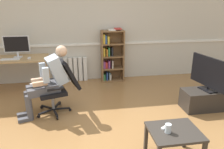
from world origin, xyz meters
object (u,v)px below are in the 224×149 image
(office_chair, at_px, (60,85))
(tv_screen, at_px, (210,73))
(keyboard, at_px, (10,59))
(computer_mouse, at_px, (29,58))
(computer_desk, at_px, (15,62))
(coffee_table, at_px, (174,135))
(person_seated, at_px, (49,79))
(radiator, at_px, (71,69))
(spare_remote, at_px, (165,127))
(bookshelf, at_px, (111,56))
(tv_stand, at_px, (206,99))
(drinking_glass, at_px, (168,128))
(imac_monitor, at_px, (17,45))

(office_chair, relative_size, tv_screen, 1.03)
(keyboard, xyz_separation_m, computer_mouse, (0.38, 0.02, 0.01))
(computer_desk, height_order, coffee_table, computer_desk)
(person_seated, bearing_deg, radiator, 151.40)
(spare_remote, bearing_deg, bookshelf, -30.44)
(office_chair, bearing_deg, tv_stand, 66.00)
(computer_desk, height_order, keyboard, keyboard)
(radiator, bearing_deg, drinking_glass, -69.39)
(bookshelf, distance_m, radiator, 1.07)
(office_chair, bearing_deg, computer_desk, -155.74)
(imac_monitor, height_order, tv_screen, imac_monitor)
(computer_desk, xyz_separation_m, office_chair, (1.04, -1.20, -0.14))
(spare_remote, bearing_deg, office_chair, 7.53)
(office_chair, bearing_deg, radiator, 157.59)
(tv_screen, distance_m, drinking_glass, 1.88)
(bookshelf, height_order, tv_stand, bookshelf)
(person_seated, relative_size, coffee_table, 1.97)
(drinking_glass, xyz_separation_m, spare_remote, (0.01, 0.11, -0.05))
(radiator, height_order, spare_remote, radiator)
(office_chair, relative_size, coffee_table, 1.54)
(imac_monitor, xyz_separation_m, computer_mouse, (0.27, -0.20, -0.26))
(drinking_glass, bearing_deg, imac_monitor, 128.81)
(keyboard, relative_size, tv_stand, 0.43)
(imac_monitor, relative_size, drinking_glass, 4.82)
(computer_mouse, xyz_separation_m, bookshelf, (1.87, 0.41, -0.13))
(computer_desk, xyz_separation_m, person_seated, (0.85, -1.25, -0.00))
(person_seated, bearing_deg, coffee_table, 30.12)
(tv_stand, bearing_deg, drinking_glass, -135.80)
(radiator, relative_size, coffee_table, 1.31)
(imac_monitor, bearing_deg, computer_desk, -129.17)
(radiator, height_order, drinking_glass, radiator)
(drinking_glass, bearing_deg, keyboard, 132.29)
(computer_desk, relative_size, drinking_glass, 12.19)
(imac_monitor, relative_size, person_seated, 0.45)
(person_seated, height_order, spare_remote, person_seated)
(drinking_glass, bearing_deg, bookshelf, 93.73)
(keyboard, distance_m, office_chair, 1.53)
(office_chair, distance_m, coffee_table, 2.20)
(radiator, relative_size, spare_remote, 5.46)
(computer_desk, distance_m, imac_monitor, 0.39)
(computer_mouse, bearing_deg, coffee_table, -51.08)
(computer_mouse, xyz_separation_m, spare_remote, (2.09, -2.61, -0.32))
(bookshelf, height_order, person_seated, bookshelf)
(radiator, bearing_deg, person_seated, -101.93)
(imac_monitor, xyz_separation_m, office_chair, (0.97, -1.27, -0.51))
(imac_monitor, xyz_separation_m, keyboard, (-0.11, -0.22, -0.27))
(tv_stand, bearing_deg, person_seated, 174.24)
(computer_mouse, relative_size, tv_stand, 0.11)
(tv_stand, distance_m, coffee_table, 1.78)
(keyboard, xyz_separation_m, radiator, (1.24, 0.53, -0.46))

